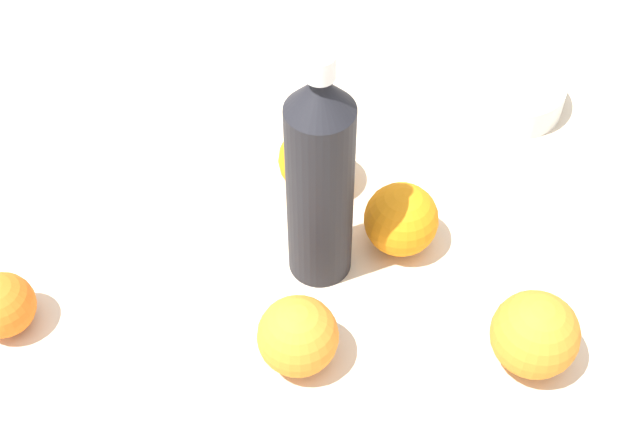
% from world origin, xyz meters
% --- Properties ---
extents(ground_plane, '(2.40, 2.40, 0.00)m').
position_xyz_m(ground_plane, '(0.00, 0.00, 0.00)').
color(ground_plane, beige).
extents(water_bottle, '(0.07, 0.07, 0.28)m').
position_xyz_m(water_bottle, '(0.01, -0.01, 0.13)').
color(water_bottle, black).
rests_on(water_bottle, ground_plane).
extents(orange_0, '(0.08, 0.08, 0.08)m').
position_xyz_m(orange_0, '(0.05, 0.07, 0.04)').
color(orange_0, orange).
rests_on(orange_0, ground_plane).
extents(orange_1, '(0.08, 0.08, 0.08)m').
position_xyz_m(orange_1, '(0.07, -0.11, 0.04)').
color(orange_1, orange).
rests_on(orange_1, ground_plane).
extents(orange_2, '(0.08, 0.08, 0.08)m').
position_xyz_m(orange_2, '(-0.07, 0.08, 0.04)').
color(orange_2, orange).
rests_on(orange_2, ground_plane).
extents(orange_3, '(0.07, 0.07, 0.07)m').
position_xyz_m(orange_3, '(-0.18, -0.27, 0.03)').
color(orange_3, orange).
rests_on(orange_3, ground_plane).
extents(orange_4, '(0.08, 0.08, 0.08)m').
position_xyz_m(orange_4, '(0.24, 0.04, 0.04)').
color(orange_4, orange).
rests_on(orange_4, ground_plane).
extents(ceramic_bowl, '(0.13, 0.13, 0.04)m').
position_xyz_m(ceramic_bowl, '(0.02, 0.34, 0.02)').
color(ceramic_bowl, white).
rests_on(ceramic_bowl, ground_plane).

